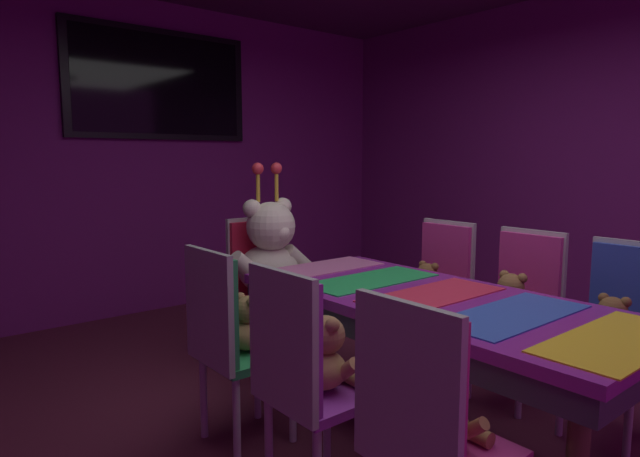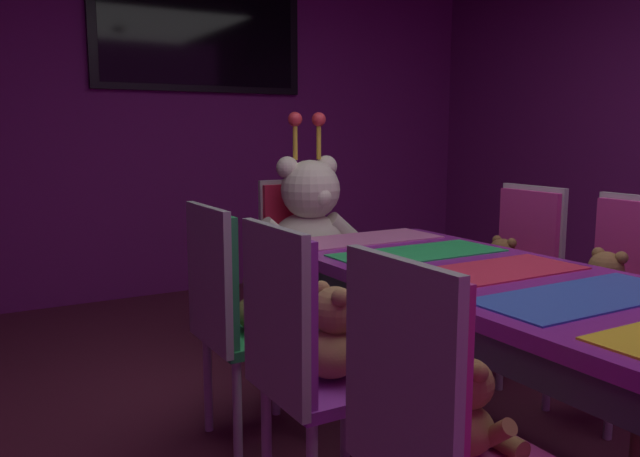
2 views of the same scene
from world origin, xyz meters
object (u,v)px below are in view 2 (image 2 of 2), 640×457
(teddy_right_1, at_px, (604,289))
(wall_tv, at_px, (200,27))
(teddy_left_2, at_px, (261,302))
(throne_chair, at_px, (297,246))
(chair_right_1, at_px, (625,283))
(chair_right_2, at_px, (520,260))
(teddy_left_1, at_px, (336,338))
(king_teddy_bear, at_px, (311,224))
(banquet_table, at_px, (488,295))
(teddy_left_0, at_px, (469,413))
(teddy_right_2, at_px, (501,267))
(chair_left_1, at_px, (297,345))
(chair_left_2, at_px, (228,302))
(chair_left_0, at_px, (424,415))

(teddy_right_1, relative_size, wall_tv, 0.19)
(teddy_left_2, height_order, throne_chair, throne_chair)
(chair_right_1, relative_size, chair_right_2, 1.00)
(teddy_left_1, bearing_deg, chair_right_2, 21.84)
(king_teddy_bear, bearing_deg, wall_tv, 180.00)
(banquet_table, height_order, teddy_left_2, banquet_table)
(teddy_left_0, bearing_deg, throne_chair, 72.98)
(teddy_right_2, xyz_separation_m, king_teddy_bear, (-0.68, 0.78, 0.18))
(teddy_right_2, relative_size, king_teddy_bear, 0.31)
(chair_left_1, xyz_separation_m, king_teddy_bear, (0.83, 1.38, 0.15))
(chair_left_1, bearing_deg, chair_left_2, 89.62)
(chair_left_0, height_order, wall_tv, wall_tv)
(chair_left_2, distance_m, teddy_right_1, 1.62)
(chair_left_0, relative_size, chair_left_2, 1.00)
(chair_left_2, xyz_separation_m, chair_right_2, (1.65, 0.02, 0.00))
(teddy_left_1, relative_size, throne_chair, 0.34)
(teddy_left_2, distance_m, chair_right_1, 1.62)
(teddy_right_2, relative_size, throne_chair, 0.29)
(teddy_left_2, xyz_separation_m, king_teddy_bear, (0.68, 0.79, 0.17))
(chair_left_2, height_order, teddy_right_1, chair_left_2)
(chair_left_1, bearing_deg, teddy_left_0, -74.11)
(teddy_left_0, relative_size, throne_chair, 0.28)
(teddy_right_2, height_order, wall_tv, wall_tv)
(wall_tv, bearing_deg, teddy_left_2, -105.03)
(chair_right_1, height_order, king_teddy_bear, king_teddy_bear)
(teddy_left_0, height_order, chair_left_1, chair_left_1)
(throne_chair, bearing_deg, chair_right_2, 41.04)
(teddy_left_0, height_order, throne_chair, throne_chair)
(chair_left_2, distance_m, teddy_left_2, 0.14)
(chair_right_1, distance_m, teddy_right_2, 0.62)
(teddy_left_1, height_order, chair_right_1, chair_right_1)
(chair_left_2, relative_size, teddy_right_2, 3.43)
(chair_right_1, height_order, throne_chair, same)
(teddy_left_2, height_order, chair_right_1, chair_right_1)
(teddy_left_0, relative_size, teddy_right_2, 0.96)
(chair_left_1, distance_m, throne_chair, 1.76)
(teddy_left_0, xyz_separation_m, chair_left_1, (-0.17, 0.60, 0.03))
(teddy_left_2, bearing_deg, teddy_right_2, 0.67)
(teddy_left_0, xyz_separation_m, teddy_left_2, (-0.02, 1.18, 0.01))
(teddy_right_1, relative_size, chair_right_2, 0.32)
(banquet_table, xyz_separation_m, teddy_left_2, (-0.68, 0.58, -0.07))
(chair_left_1, distance_m, teddy_right_2, 1.62)
(chair_left_1, height_order, king_teddy_bear, king_teddy_bear)
(teddy_left_2, bearing_deg, banquet_table, -40.57)
(chair_right_1, height_order, wall_tv, wall_tv)
(chair_right_1, relative_size, wall_tv, 0.59)
(banquet_table, distance_m, teddy_left_1, 0.68)
(teddy_left_2, height_order, teddy_right_1, teddy_right_1)
(chair_right_2, height_order, teddy_right_2, chair_right_2)
(chair_right_1, bearing_deg, king_teddy_bear, -58.77)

